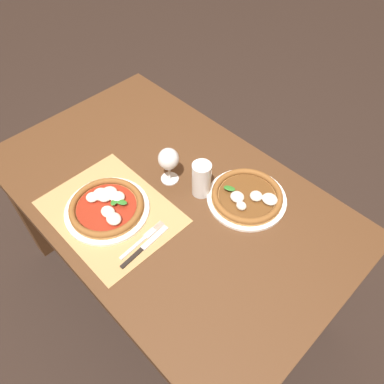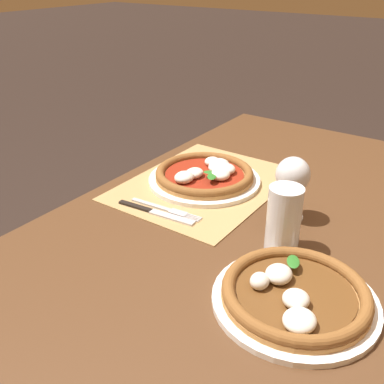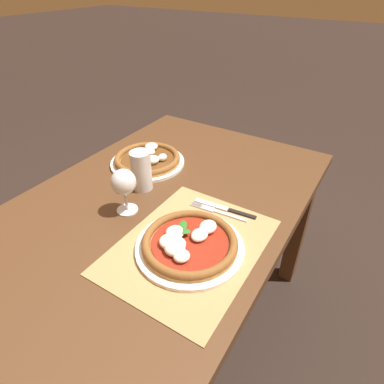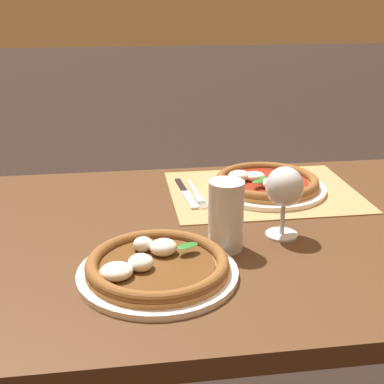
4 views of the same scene
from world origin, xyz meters
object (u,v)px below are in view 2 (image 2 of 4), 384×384
fork (166,209)px  knife (156,212)px  wine_glass (293,178)px  pizza_near (205,175)px  pizza_far (295,295)px  pint_glass (284,220)px

fork → knife: (0.03, -0.01, 0.00)m
wine_glass → fork: (0.15, -0.26, -0.10)m
wine_glass → knife: size_ratio=0.72×
pizza_near → pizza_far: pizza_near is taller
pizza_near → wine_glass: bearing=80.8°
pizza_near → fork: (0.19, 0.01, -0.02)m
pint_glass → fork: 0.31m
fork → wine_glass: bearing=119.4°
pizza_near → pizza_far: (0.32, 0.40, -0.00)m
pizza_near → knife: bearing=-0.7°
wine_glass → knife: 0.34m
pizza_near → pint_glass: size_ratio=2.13×
pizza_near → knife: size_ratio=1.43×
pint_glass → fork: size_ratio=0.72×
fork → knife: bearing=-22.9°
pizza_far → fork: (-0.13, -0.40, -0.01)m
pizza_far → knife: bearing=-104.9°
wine_glass → knife: bearing=-57.5°
pizza_far → fork: 0.42m
pizza_near → pint_glass: pint_glass is taller
pizza_near → pint_glass: 0.36m
knife → fork: bearing=157.1°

